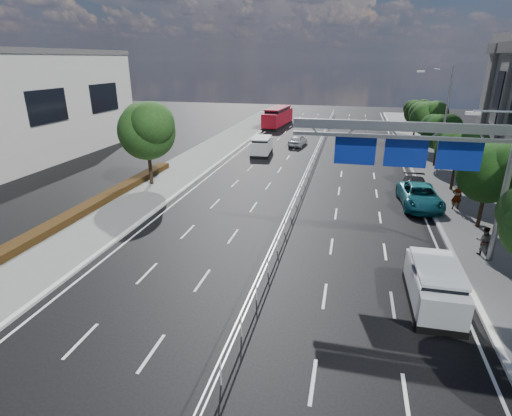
% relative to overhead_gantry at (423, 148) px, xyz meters
% --- Properties ---
extents(ground, '(160.00, 160.00, 0.00)m').
position_rel_overhead_gantry_xyz_m(ground, '(-6.74, -10.05, -5.61)').
color(ground, black).
rests_on(ground, ground).
extents(kerb_near, '(0.25, 140.00, 0.15)m').
position_rel_overhead_gantry_xyz_m(kerb_near, '(-15.74, -10.05, -5.54)').
color(kerb_near, silver).
rests_on(kerb_near, ground).
extents(median_fence, '(0.05, 85.00, 1.02)m').
position_rel_overhead_gantry_xyz_m(median_fence, '(-6.74, 12.45, -5.08)').
color(median_fence, silver).
rests_on(median_fence, ground).
extents(hedge_near, '(1.00, 36.00, 0.44)m').
position_rel_overhead_gantry_xyz_m(hedge_near, '(-20.04, -5.05, -5.25)').
color(hedge_near, black).
rests_on(hedge_near, sidewalk_near).
extents(overhead_gantry, '(10.24, 0.38, 7.45)m').
position_rel_overhead_gantry_xyz_m(overhead_gantry, '(0.00, 0.00, 0.00)').
color(overhead_gantry, gray).
rests_on(overhead_gantry, ground).
extents(streetlight_far, '(2.78, 2.40, 9.00)m').
position_rel_overhead_gantry_xyz_m(streetlight_far, '(3.76, 15.95, -0.40)').
color(streetlight_far, gray).
rests_on(streetlight_far, ground).
extents(near_tree_back, '(4.84, 4.51, 6.69)m').
position_rel_overhead_gantry_xyz_m(near_tree_back, '(-18.68, 7.92, -1.00)').
color(near_tree_back, black).
rests_on(near_tree_back, ground).
extents(far_tree_d, '(3.85, 3.59, 5.34)m').
position_rel_overhead_gantry_xyz_m(far_tree_d, '(4.51, 4.42, -1.92)').
color(far_tree_d, black).
rests_on(far_tree_d, ground).
extents(far_tree_e, '(3.63, 3.38, 5.13)m').
position_rel_overhead_gantry_xyz_m(far_tree_e, '(4.51, 11.93, -2.05)').
color(far_tree_e, black).
rests_on(far_tree_e, ground).
extents(far_tree_f, '(3.52, 3.28, 5.02)m').
position_rel_overhead_gantry_xyz_m(far_tree_f, '(4.50, 19.43, -2.12)').
color(far_tree_f, black).
rests_on(far_tree_f, ground).
extents(far_tree_g, '(3.96, 3.69, 5.45)m').
position_rel_overhead_gantry_xyz_m(far_tree_g, '(4.51, 26.92, -1.85)').
color(far_tree_g, black).
rests_on(far_tree_g, ground).
extents(far_tree_h, '(3.41, 3.18, 4.91)m').
position_rel_overhead_gantry_xyz_m(far_tree_h, '(4.50, 34.43, -2.18)').
color(far_tree_h, black).
rests_on(far_tree_h, ground).
extents(white_minivan, '(2.15, 4.41, 1.86)m').
position_rel_overhead_gantry_xyz_m(white_minivan, '(-12.50, 20.72, -4.69)').
color(white_minivan, black).
rests_on(white_minivan, ground).
extents(red_bus, '(3.18, 9.67, 2.84)m').
position_rel_overhead_gantry_xyz_m(red_bus, '(-14.24, 39.46, -4.13)').
color(red_bus, black).
rests_on(red_bus, ground).
extents(near_car_silver, '(2.08, 4.06, 1.32)m').
position_rel_overhead_gantry_xyz_m(near_car_silver, '(-9.38, 26.11, -4.95)').
color(near_car_silver, '#9C9FA2').
rests_on(near_car_silver, ground).
extents(near_car_dark, '(2.32, 5.12, 1.63)m').
position_rel_overhead_gantry_xyz_m(near_car_dark, '(-14.42, 43.89, -4.79)').
color(near_car_dark, black).
rests_on(near_car_dark, ground).
extents(silver_minivan, '(1.88, 4.33, 1.79)m').
position_rel_overhead_gantry_xyz_m(silver_minivan, '(0.43, -4.63, -4.73)').
color(silver_minivan, black).
rests_on(silver_minivan, ground).
extents(parked_car_teal, '(2.79, 5.49, 1.49)m').
position_rel_overhead_gantry_xyz_m(parked_car_teal, '(1.56, 7.75, -4.86)').
color(parked_car_teal, '#1C7781').
rests_on(parked_car_teal, ground).
extents(parked_car_dark, '(2.00, 4.62, 1.33)m').
position_rel_overhead_gantry_xyz_m(parked_car_dark, '(1.56, 9.79, -4.94)').
color(parked_car_dark, black).
rests_on(parked_car_dark, ground).
extents(pedestrian_a, '(0.71, 0.52, 1.78)m').
position_rel_overhead_gantry_xyz_m(pedestrian_a, '(3.79, 7.36, -4.58)').
color(pedestrian_a, gray).
rests_on(pedestrian_a, sidewalk_far).
extents(pedestrian_b, '(0.85, 0.72, 1.54)m').
position_rel_overhead_gantry_xyz_m(pedestrian_b, '(3.63, 0.49, -4.69)').
color(pedestrian_b, gray).
rests_on(pedestrian_b, sidewalk_far).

